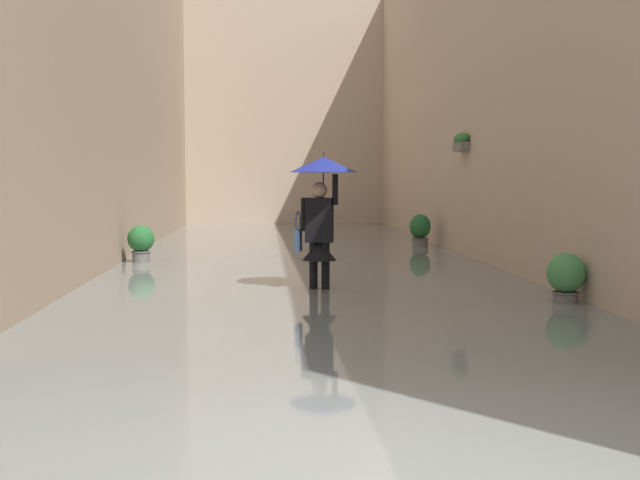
{
  "coord_description": "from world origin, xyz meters",
  "views": [
    {
      "loc": [
        0.69,
        4.0,
        1.79
      ],
      "look_at": [
        -0.03,
        -6.6,
        0.95
      ],
      "focal_mm": 44.96,
      "sensor_mm": 36.0,
      "label": 1
    }
  ],
  "objects_px": {
    "potted_plant_far_left": "(420,231)",
    "potted_plant_far_right": "(141,244)",
    "person_wading": "(321,198)",
    "potted_plant_mid_left": "(566,279)"
  },
  "relations": [
    {
      "from": "person_wading",
      "to": "potted_plant_far_right",
      "type": "xyz_separation_m",
      "value": [
        3.16,
        -3.89,
        -0.97
      ]
    },
    {
      "from": "person_wading",
      "to": "potted_plant_far_left",
      "type": "bearing_deg",
      "value": -111.64
    },
    {
      "from": "potted_plant_mid_left",
      "to": "potted_plant_far_right",
      "type": "bearing_deg",
      "value": -40.6
    },
    {
      "from": "person_wading",
      "to": "potted_plant_far_right",
      "type": "distance_m",
      "value": 5.11
    },
    {
      "from": "potted_plant_far_left",
      "to": "potted_plant_far_right",
      "type": "distance_m",
      "value": 6.84
    },
    {
      "from": "potted_plant_far_left",
      "to": "potted_plant_far_right",
      "type": "xyz_separation_m",
      "value": [
        6.0,
        3.27,
        0.0
      ]
    },
    {
      "from": "potted_plant_far_right",
      "to": "person_wading",
      "type": "bearing_deg",
      "value": 129.12
    },
    {
      "from": "potted_plant_far_right",
      "to": "potted_plant_mid_left",
      "type": "distance_m",
      "value": 8.2
    },
    {
      "from": "potted_plant_far_left",
      "to": "potted_plant_mid_left",
      "type": "bearing_deg",
      "value": 91.49
    },
    {
      "from": "person_wading",
      "to": "potted_plant_far_left",
      "type": "height_order",
      "value": "person_wading"
    }
  ]
}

